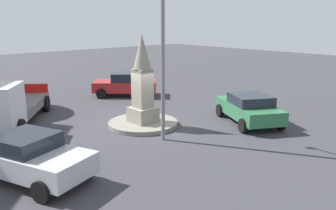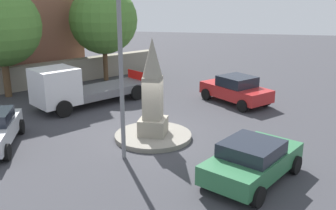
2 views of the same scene
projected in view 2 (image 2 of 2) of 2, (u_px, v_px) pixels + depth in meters
ground_plane at (153, 138)px, 16.51m from camera, size 80.00×80.00×0.00m
traffic_island at (153, 136)px, 16.49m from camera, size 3.24×3.24×0.20m
monument at (153, 92)px, 15.92m from camera, size 1.11×1.11×4.05m
streetlamp at (120, 32)px, 13.26m from camera, size 3.78×0.28×7.73m
car_red_passing at (236, 89)px, 21.34m from camera, size 4.01×4.12×1.51m
car_green_waiting at (252, 160)px, 12.71m from camera, size 4.32×3.51×1.40m
truck_white_parked_left at (76, 88)px, 20.45m from camera, size 6.25×5.35×2.26m
stone_boundary_wall at (43, 75)px, 24.89m from camera, size 13.73×11.66×1.51m
corner_building at (4, 1)px, 27.96m from camera, size 11.54×11.67×10.32m
tree_near_wall at (0, 26)px, 21.66m from camera, size 4.50×4.50×6.31m
tree_mid_cluster at (103, 20)px, 25.67m from camera, size 4.49×4.49×6.31m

